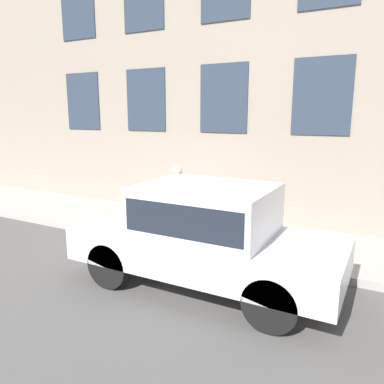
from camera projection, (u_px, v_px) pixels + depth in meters
The scene contains 6 objects.
ground_plane at pixel (173, 251), 8.08m from camera, with size 80.00×80.00×0.00m, color #514F4C.
sidewalk at pixel (200, 231), 9.18m from camera, with size 2.60×60.00×0.14m.
building_facade at pixel (227, 18), 9.37m from camera, with size 0.33×40.00×10.49m.
fire_hydrant at pixel (208, 223), 8.34m from camera, with size 0.38×0.48×0.74m.
person at pixel (177, 193), 8.65m from camera, with size 0.39×0.26×1.60m.
parked_car_silver_near at pixel (206, 231), 6.29m from camera, with size 1.94×4.50×1.75m.
Camera 1 is at (-6.53, -4.00, 2.89)m, focal length 35.00 mm.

